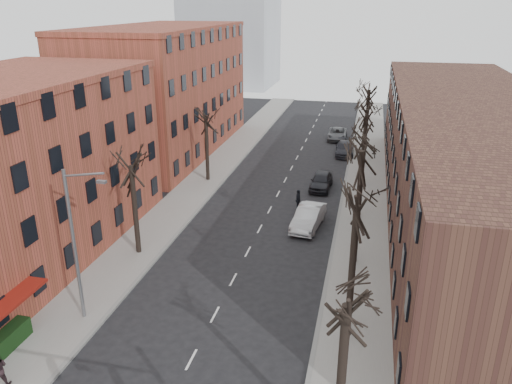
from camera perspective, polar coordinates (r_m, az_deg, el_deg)
The scene contains 18 objects.
sidewalk_left at distance 51.82m, azimuth -5.58°, elevation 1.76°, with size 4.00×90.00×0.15m, color gray.
sidewalk_right at distance 49.34m, azimuth 12.36°, elevation 0.36°, with size 4.00×90.00×0.15m, color gray.
building_left_far at distance 61.08m, azimuth -10.39°, elevation 11.17°, with size 12.00×28.00×14.00m, color brown.
building_right at distance 43.82m, azimuth 23.20°, elevation 3.30°, with size 12.00×50.00×10.00m, color #503125.
awning_left at distance 29.79m, azimuth -26.86°, elevation -16.52°, with size 1.20×7.00×0.15m, color maroon.
tree_right_b at distance 28.89m, azimuth 10.37°, elevation -15.54°, with size 5.20×5.20×10.80m, color black, non-canonical shape.
tree_right_c at distance 35.67m, azimuth 11.11°, elevation -7.99°, with size 5.20×5.20×11.60m, color black, non-canonical shape.
tree_right_d at distance 42.87m, azimuth 11.59°, elevation -2.90°, with size 5.20×5.20×10.00m, color black, non-canonical shape.
tree_right_e at distance 50.31m, azimuth 11.92°, elevation 0.71°, with size 5.20×5.20×10.80m, color black, non-canonical shape.
tree_right_f at distance 57.90m, azimuth 12.17°, elevation 3.37°, with size 5.20×5.20×11.60m, color black, non-canonical shape.
tree_left_a at distance 37.27m, azimuth -13.21°, elevation -6.83°, with size 5.20×5.20×9.50m, color black, non-canonical shape.
tree_left_b at distance 50.83m, azimuth -5.50°, elevation 1.29°, with size 5.20×5.20×9.50m, color black, non-canonical shape.
streetlight at distance 28.64m, azimuth -19.86°, elevation -5.18°, with size 2.45×0.22×9.03m.
silver_sedan at distance 40.17m, azimuth 6.01°, elevation -2.90°, with size 1.82×5.22×1.72m, color #ADB0B4.
parked_car_near at distance 48.64m, azimuth 7.47°, elevation 1.29°, with size 1.89×4.71×1.60m, color black.
parked_car_mid at distance 60.08m, azimuth 10.10°, elevation 4.90°, with size 2.09×5.14×1.49m, color #22232A.
parked_car_far at distance 66.90m, azimuth 9.26°, elevation 6.58°, with size 2.40×5.19×1.44m, color #57595E.
pedestrian_crossing at distance 43.33m, azimuth 4.84°, elevation -0.91°, with size 1.10×0.46×1.88m, color black.
Camera 1 is at (7.83, -11.34, 17.02)m, focal length 35.00 mm.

